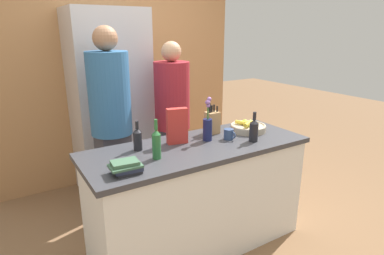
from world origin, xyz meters
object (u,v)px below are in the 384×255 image
(refrigerator, at_px, (111,104))
(bottle_vinegar, at_px, (156,143))
(knife_block, at_px, (212,122))
(book_stack, at_px, (126,167))
(flower_vase, at_px, (208,125))
(fruit_bowl, at_px, (248,127))
(person_in_blue, at_px, (172,115))
(bottle_oil, at_px, (138,139))
(coffee_mug, at_px, (229,134))
(person_at_sink, at_px, (111,118))
(cereal_box, at_px, (177,126))
(bottle_wine, at_px, (254,130))

(refrigerator, relative_size, bottle_vinegar, 6.90)
(knife_block, xyz_separation_m, bottle_vinegar, (-0.65, -0.26, 0.01))
(book_stack, distance_m, bottle_vinegar, 0.30)
(bottle_vinegar, bearing_deg, flower_vase, 14.30)
(fruit_bowl, relative_size, person_in_blue, 0.19)
(fruit_bowl, height_order, bottle_vinegar, bottle_vinegar)
(bottle_oil, distance_m, bottle_vinegar, 0.23)
(knife_block, distance_m, person_in_blue, 0.60)
(refrigerator, relative_size, coffee_mug, 17.06)
(person_at_sink, bearing_deg, bottle_vinegar, -96.66)
(book_stack, bearing_deg, person_in_blue, 48.72)
(flower_vase, distance_m, cereal_box, 0.25)
(coffee_mug, height_order, bottle_vinegar, bottle_vinegar)
(flower_vase, relative_size, person_at_sink, 0.20)
(knife_block, distance_m, bottle_vinegar, 0.71)
(fruit_bowl, xyz_separation_m, bottle_vinegar, (-0.96, -0.15, 0.08))
(flower_vase, relative_size, coffee_mug, 3.11)
(book_stack, xyz_separation_m, bottle_wine, (1.08, 0.03, 0.05))
(person_at_sink, bearing_deg, person_in_blue, -5.45)
(cereal_box, distance_m, book_stack, 0.63)
(person_at_sink, bearing_deg, book_stack, -113.48)
(cereal_box, xyz_separation_m, book_stack, (-0.54, -0.31, -0.10))
(book_stack, xyz_separation_m, bottle_oil, (0.22, 0.33, 0.05))
(bottle_vinegar, distance_m, person_in_blue, 1.04)
(cereal_box, bearing_deg, bottle_wine, -27.44)
(bottle_wine, bearing_deg, bottle_oil, 160.74)
(coffee_mug, xyz_separation_m, person_at_sink, (-0.73, 0.74, 0.07))
(flower_vase, bearing_deg, coffee_mug, -23.69)
(knife_block, height_order, bottle_wine, knife_block)
(cereal_box, bearing_deg, knife_block, 9.49)
(bottle_wine, bearing_deg, person_in_blue, 103.75)
(cereal_box, relative_size, bottle_oil, 1.26)
(coffee_mug, bearing_deg, knife_block, 96.90)
(fruit_bowl, relative_size, bottle_wine, 1.29)
(person_at_sink, bearing_deg, bottle_wine, -55.86)
(knife_block, bearing_deg, book_stack, -157.72)
(bottle_vinegar, relative_size, person_in_blue, 0.17)
(bottle_wine, bearing_deg, fruit_bowl, 57.96)
(coffee_mug, bearing_deg, fruit_bowl, 17.21)
(person_in_blue, bearing_deg, refrigerator, 148.69)
(cereal_box, distance_m, bottle_oil, 0.33)
(coffee_mug, distance_m, bottle_oil, 0.75)
(bottle_vinegar, height_order, person_in_blue, person_in_blue)
(refrigerator, bearing_deg, book_stack, -104.87)
(flower_vase, height_order, cereal_box, flower_vase)
(fruit_bowl, xyz_separation_m, coffee_mug, (-0.28, -0.09, 0.01))
(bottle_vinegar, xyz_separation_m, person_in_blue, (0.59, 0.86, -0.08))
(flower_vase, distance_m, book_stack, 0.82)
(person_in_blue, bearing_deg, bottle_vinegar, -103.44)
(bottle_oil, distance_m, person_at_sink, 0.58)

